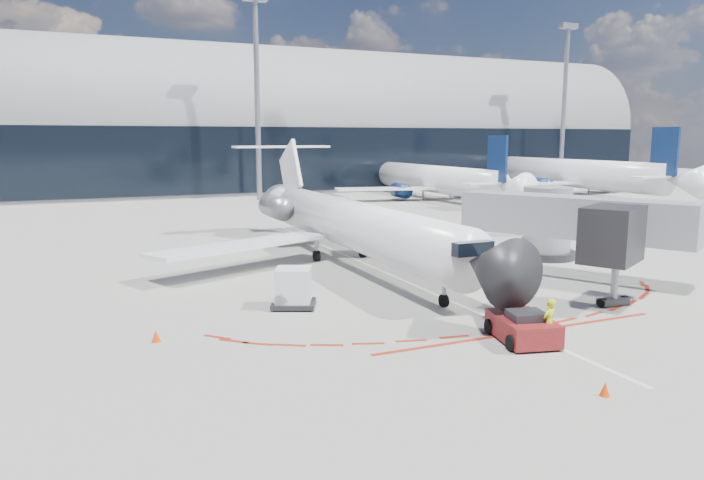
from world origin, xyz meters
name	(u,v)px	position (x,y,z in m)	size (l,w,h in m)	color
ground	(395,277)	(0.00, 0.00, 0.00)	(260.00, 260.00, 0.00)	slate
apron_centerline	(380,270)	(0.00, 2.00, 0.01)	(0.25, 40.00, 0.01)	silver
apron_stop_bar	(522,332)	(0.00, -11.50, 0.01)	(14.00, 0.25, 0.01)	maroon
terminal_building	(196,134)	(0.00, 64.97, 8.52)	(150.00, 24.15, 24.00)	gray
jet_bridge	(566,223)	(9.79, -3.01, 3.01)	(10.03, 15.20, 4.90)	gray
light_mast_centre	(257,102)	(5.00, 48.00, 12.50)	(0.70, 0.70, 25.00)	gray
light_mast_east	(564,109)	(55.00, 48.00, 12.50)	(0.70, 0.70, 25.00)	gray
regional_jet	(349,223)	(-0.89, 4.78, 2.65)	(25.70, 31.69, 7.94)	white
pushback_tug	(523,327)	(-0.72, -12.38, 0.57)	(2.72, 5.08, 1.29)	#5F170D
ramp_worker	(549,323)	(-0.27, -13.34, 0.97)	(0.71, 0.46, 1.94)	#C3DA17
uld_container	(294,288)	(-7.53, -3.95, 0.95)	(2.57, 2.42, 1.92)	black
safety_cone_left	(156,336)	(-14.17, -6.65, 0.25)	(0.36, 0.36, 0.50)	#E33B04
safety_cone_right	(605,389)	(-1.84, -17.80, 0.23)	(0.33, 0.33, 0.45)	#E33B04
bg_airliner_1	(434,160)	(26.49, 40.04, 5.17)	(31.97, 33.85, 10.34)	white
bg_airliner_2	(573,153)	(48.69, 38.56, 5.81)	(35.94, 38.06, 11.63)	white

